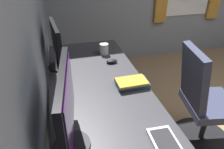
# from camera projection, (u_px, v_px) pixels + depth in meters

# --- Properties ---
(wall_back) EXTENTS (4.97, 0.10, 2.60)m
(wall_back) POSITION_uv_depth(u_px,v_px,m) (14.00, 37.00, 0.94)
(wall_back) COLOR #8C939E
(wall_back) RESTS_ON ground
(desk) EXTENTS (2.28, 0.75, 0.73)m
(desk) POSITION_uv_depth(u_px,v_px,m) (105.00, 109.00, 1.47)
(desk) COLOR #38383D
(desk) RESTS_ON ground
(drawer_pedestal) EXTENTS (0.40, 0.51, 0.69)m
(drawer_pedestal) POSITION_uv_depth(u_px,v_px,m) (102.00, 140.00, 1.65)
(drawer_pedestal) COLOR #38383D
(drawer_pedestal) RESTS_ON ground
(monitor_primary) EXTENTS (0.47, 0.20, 0.40)m
(monitor_primary) POSITION_uv_depth(u_px,v_px,m) (57.00, 43.00, 1.78)
(monitor_primary) COLOR black
(monitor_primary) RESTS_ON desk
(monitor_secondary) EXTENTS (0.54, 0.20, 0.46)m
(monitor_secondary) POSITION_uv_depth(u_px,v_px,m) (67.00, 107.00, 0.99)
(monitor_secondary) COLOR black
(monitor_secondary) RESTS_ON desk
(mouse_main) EXTENTS (0.06, 0.10, 0.03)m
(mouse_main) POSITION_uv_depth(u_px,v_px,m) (112.00, 61.00, 1.95)
(mouse_main) COLOR black
(mouse_main) RESTS_ON desk
(book_stack_near) EXTENTS (0.18, 0.26, 0.05)m
(book_stack_near) POSITION_uv_depth(u_px,v_px,m) (132.00, 82.00, 1.62)
(book_stack_near) COLOR #38669E
(book_stack_near) RESTS_ON desk
(coffee_mug) EXTENTS (0.13, 0.09, 0.11)m
(coffee_mug) POSITION_uv_depth(u_px,v_px,m) (104.00, 49.00, 2.11)
(coffee_mug) COLOR silver
(coffee_mug) RESTS_ON desk
(office_chair) EXTENTS (0.56, 0.59, 0.97)m
(office_chair) POSITION_uv_depth(u_px,v_px,m) (202.00, 105.00, 1.85)
(office_chair) COLOR #383D56
(office_chair) RESTS_ON ground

